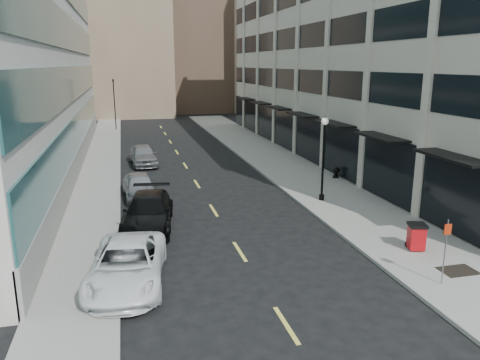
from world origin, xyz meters
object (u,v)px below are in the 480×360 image
trash_bin (416,236)px  urn_planter (336,171)px  car_black_pickup (148,212)px  traffic_signal (113,82)px  sign_post (446,243)px  car_white_van (127,265)px  car_grey_sedan (143,155)px  car_silver_sedan (139,186)px  lamppost (324,151)px

trash_bin → urn_planter: bearing=96.2°
car_black_pickup → trash_bin: car_black_pickup is taller
traffic_signal → urn_planter: (15.10, -29.12, -5.13)m
sign_post → car_white_van: bearing=165.2°
car_grey_sedan → sign_post: 25.82m
car_black_pickup → car_white_van: bearing=-92.5°
car_silver_sedan → urn_planter: size_ratio=6.19×
car_white_van → car_silver_sedan: car_white_van is taller
urn_planter → lamppost: bearing=-123.2°
car_silver_sedan → urn_planter: car_silver_sedan is taller
car_grey_sedan → traffic_signal: bearing=92.2°
lamppost → sign_post: 11.09m
urn_planter → trash_bin: bearing=-100.4°
car_black_pickup → urn_planter: size_ratio=7.81×
car_black_pickup → urn_planter: bearing=35.3°
car_grey_sedan → lamppost: (9.60, -13.00, 2.21)m
car_grey_sedan → car_white_van: bearing=-98.2°
car_black_pickup → car_grey_sedan: car_black_pickup is taller
traffic_signal → car_silver_sedan: traffic_signal is taller
traffic_signal → car_black_pickup: (1.87, -36.01, -4.90)m
traffic_signal → sign_post: 46.69m
car_black_pickup → car_grey_sedan: size_ratio=1.18×
car_grey_sedan → car_black_pickup: bearing=-95.7°
car_white_van → car_silver_sedan: bearing=93.3°
traffic_signal → car_grey_sedan: traffic_signal is taller
urn_planter → car_black_pickup: bearing=-152.5°
traffic_signal → car_white_van: bearing=-88.9°
traffic_signal → car_grey_sedan: size_ratio=1.45×
car_white_van → car_black_pickup: (1.08, 5.99, 0.04)m
traffic_signal → car_white_van: size_ratio=1.24×
car_black_pickup → lamppost: lamppost is taller
traffic_signal → urn_planter: size_ratio=9.62×
trash_bin → urn_planter: size_ratio=1.60×
car_silver_sedan → car_grey_sedan: car_grey_sedan is taller
trash_bin → urn_planter: 13.04m
trash_bin → car_white_van: bearing=-163.1°
car_white_van → sign_post: sign_post is taller
car_grey_sedan → urn_planter: car_grey_sedan is taller
car_silver_sedan → sign_post: bearing=-58.7°
traffic_signal → car_silver_sedan: size_ratio=1.56×
car_white_van → car_black_pickup: size_ratio=0.99×
car_grey_sedan → trash_bin: 23.40m
car_white_van → trash_bin: 11.97m
traffic_signal → urn_planter: traffic_signal is taller
car_white_van → car_silver_sedan: size_ratio=1.25×
urn_planter → car_silver_sedan: bearing=-173.8°
traffic_signal → sign_post: (11.76, -45.01, -3.99)m
car_black_pickup → sign_post: size_ratio=2.31×
lamppost → sign_post: lamppost is taller
urn_planter → car_white_van: bearing=-138.0°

